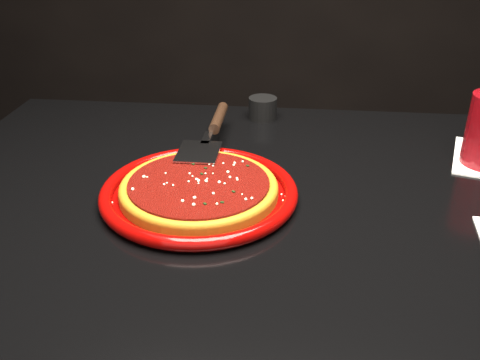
{
  "coord_description": "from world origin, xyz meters",
  "views": [
    {
      "loc": [
        0.01,
        -0.73,
        1.16
      ],
      "look_at": [
        -0.07,
        0.01,
        0.77
      ],
      "focal_mm": 40.0,
      "sensor_mm": 36.0,
      "label": 1
    }
  ],
  "objects": [
    {
      "name": "plate",
      "position": [
        -0.13,
        -0.02,
        0.76
      ],
      "size": [
        0.31,
        0.31,
        0.02
      ],
      "primitive_type": "cylinder",
      "rotation": [
        0.0,
        0.0,
        0.03
      ],
      "color": "#700402",
      "rests_on": "table"
    },
    {
      "name": "pizza_crust",
      "position": [
        -0.13,
        -0.02,
        0.76
      ],
      "size": [
        0.25,
        0.25,
        0.01
      ],
      "primitive_type": "cylinder",
      "rotation": [
        0.0,
        0.0,
        0.03
      ],
      "color": "#8D5711",
      "rests_on": "plate"
    },
    {
      "name": "pizza_crust_rim",
      "position": [
        -0.13,
        -0.02,
        0.77
      ],
      "size": [
        0.25,
        0.25,
        0.02
      ],
      "primitive_type": "torus",
      "rotation": [
        0.0,
        0.0,
        0.03
      ],
      "color": "#8D5711",
      "rests_on": "plate"
    },
    {
      "name": "pizza_sauce",
      "position": [
        -0.13,
        -0.02,
        0.78
      ],
      "size": [
        0.22,
        0.22,
        0.01
      ],
      "primitive_type": "cylinder",
      "rotation": [
        0.0,
        0.0,
        0.03
      ],
      "color": "#6C0E09",
      "rests_on": "plate"
    },
    {
      "name": "parmesan_dusting",
      "position": [
        -0.13,
        -0.02,
        0.78
      ],
      "size": [
        0.21,
        0.21,
        0.01
      ],
      "primitive_type": null,
      "color": "#FCF5C9",
      "rests_on": "plate"
    },
    {
      "name": "basil_flecks",
      "position": [
        -0.13,
        -0.02,
        0.78
      ],
      "size": [
        0.19,
        0.19,
        0.0
      ],
      "primitive_type": null,
      "color": "black",
      "rests_on": "plate"
    },
    {
      "name": "pizza_server",
      "position": [
        -0.14,
        0.16,
        0.79
      ],
      "size": [
        0.08,
        0.3,
        0.02
      ],
      "primitive_type": null,
      "rotation": [
        0.0,
        0.0,
        -0.0
      ],
      "color": "#ACAFB3",
      "rests_on": "plate"
    },
    {
      "name": "ramekin",
      "position": [
        -0.06,
        0.33,
        0.77
      ],
      "size": [
        0.07,
        0.07,
        0.05
      ],
      "primitive_type": "cylinder",
      "rotation": [
        0.0,
        0.0,
        0.2
      ],
      "color": "black",
      "rests_on": "table"
    }
  ]
}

